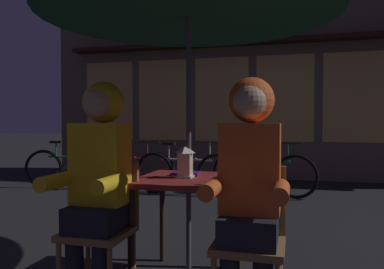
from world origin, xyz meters
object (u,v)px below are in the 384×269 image
(bicycle_fourth, at_px, (263,173))
(person_left_hooded, at_px, (98,168))
(chair_left, at_px, (103,221))
(person_right_hooded, at_px, (250,173))
(book, at_px, (186,173))
(bicycle_nearest, at_px, (72,168))
(cafe_table, at_px, (189,192))
(chair_right, at_px, (250,232))
(bicycle_second, at_px, (126,170))
(lantern, at_px, (185,161))
(bicycle_third, at_px, (186,172))

(bicycle_fourth, bearing_deg, person_left_hooded, -101.07)
(chair_left, height_order, person_right_hooded, person_right_hooded)
(chair_left, bearing_deg, book, 49.05)
(bicycle_nearest, bearing_deg, cafe_table, -46.84)
(book, bearing_deg, bicycle_nearest, 130.07)
(chair_right, bearing_deg, bicycle_fourth, 93.44)
(cafe_table, distance_m, bicycle_second, 3.67)
(cafe_table, relative_size, lantern, 3.20)
(chair_left, relative_size, bicycle_fourth, 0.53)
(chair_right, relative_size, book, 4.35)
(person_right_hooded, bearing_deg, bicycle_fourth, 93.39)
(cafe_table, relative_size, bicycle_third, 0.44)
(chair_right, height_order, person_right_hooded, person_right_hooded)
(bicycle_second, xyz_separation_m, book, (1.87, -2.99, 0.41))
(bicycle_third, bearing_deg, chair_left, -82.84)
(chair_right, relative_size, bicycle_second, 0.52)
(cafe_table, height_order, bicycle_third, bicycle_third)
(bicycle_fourth, distance_m, book, 3.26)
(cafe_table, xyz_separation_m, bicycle_nearest, (-2.93, 3.13, -0.29))
(chair_left, relative_size, person_left_hooded, 0.62)
(bicycle_second, distance_m, book, 3.55)
(chair_right, distance_m, bicycle_second, 4.23)
(bicycle_third, bearing_deg, cafe_table, -73.62)
(chair_left, distance_m, bicycle_third, 3.53)
(chair_right, relative_size, bicycle_nearest, 0.53)
(cafe_table, height_order, chair_left, chair_left)
(cafe_table, xyz_separation_m, person_right_hooded, (0.48, -0.43, 0.21))
(cafe_table, xyz_separation_m, person_left_hooded, (-0.48, -0.43, 0.21))
(lantern, xyz_separation_m, bicycle_second, (-1.91, 3.12, -0.51))
(lantern, height_order, bicycle_nearest, lantern)
(lantern, height_order, bicycle_fourth, lantern)
(person_left_hooded, xyz_separation_m, person_right_hooded, (0.96, 0.00, 0.00))
(person_left_hooded, distance_m, bicycle_second, 3.85)
(person_left_hooded, distance_m, bicycle_fourth, 3.87)
(person_right_hooded, relative_size, bicycle_fourth, 0.85)
(person_right_hooded, bearing_deg, bicycle_second, 124.29)
(book, bearing_deg, cafe_table, -68.78)
(person_right_hooded, height_order, bicycle_second, person_right_hooded)
(bicycle_nearest, bearing_deg, person_left_hooded, -55.38)
(chair_left, distance_m, bicycle_second, 3.77)
(bicycle_nearest, bearing_deg, bicycle_second, -1.22)
(lantern, bearing_deg, bicycle_nearest, 132.83)
(chair_right, height_order, person_left_hooded, person_left_hooded)
(person_right_hooded, height_order, book, person_right_hooded)
(chair_right, xyz_separation_m, bicycle_nearest, (-3.41, 3.50, -0.14))
(lantern, bearing_deg, bicycle_fourth, 85.23)
(bicycle_second, xyz_separation_m, bicycle_third, (1.01, 0.02, 0.00))
(bicycle_fourth, bearing_deg, person_right_hooded, -86.61)
(chair_left, xyz_separation_m, bicycle_fourth, (0.74, 3.71, -0.14))
(bicycle_second, xyz_separation_m, bicycle_fourth, (2.19, 0.23, 0.00))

